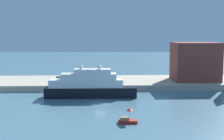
# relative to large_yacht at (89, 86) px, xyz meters

# --- Properties ---
(ground) EXTENTS (400.00, 400.00, 0.00)m
(ground) POSITION_rel_large_yacht_xyz_m (3.08, -8.16, -3.07)
(ground) COLOR slate
(quay_dock) EXTENTS (110.00, 22.05, 1.76)m
(quay_dock) POSITION_rel_large_yacht_xyz_m (3.08, 18.87, -2.20)
(quay_dock) COLOR #ADA38E
(quay_dock) RESTS_ON ground
(large_yacht) EXTENTS (24.29, 4.44, 10.50)m
(large_yacht) POSITION_rel_large_yacht_xyz_m (0.00, 0.00, 0.00)
(large_yacht) COLOR black
(large_yacht) RESTS_ON ground
(small_motorboat) EXTENTS (3.64, 1.55, 2.93)m
(small_motorboat) POSITION_rel_large_yacht_xyz_m (8.21, -24.28, -2.22)
(small_motorboat) COLOR #B22319
(small_motorboat) RESTS_ON ground
(harbor_building) EXTENTS (14.15, 11.39, 12.25)m
(harbor_building) POSITION_rel_large_yacht_xyz_m (33.49, 17.27, 4.81)
(harbor_building) COLOR brown
(harbor_building) RESTS_ON quay_dock
(parked_car) EXTENTS (4.11, 1.62, 1.43)m
(parked_car) POSITION_rel_large_yacht_xyz_m (-9.82, 16.77, -0.70)
(parked_car) COLOR #B21E1E
(parked_car) RESTS_ON quay_dock
(person_figure) EXTENTS (0.36, 0.36, 1.60)m
(person_figure) POSITION_rel_large_yacht_xyz_m (-3.90, 13.05, -0.58)
(person_figure) COLOR maroon
(person_figure) RESTS_ON quay_dock
(mooring_bollard) EXTENTS (0.46, 0.46, 0.89)m
(mooring_bollard) POSITION_rel_large_yacht_xyz_m (7.29, 9.25, -0.87)
(mooring_bollard) COLOR black
(mooring_bollard) RESTS_ON quay_dock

